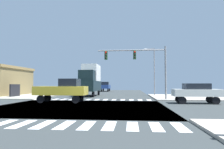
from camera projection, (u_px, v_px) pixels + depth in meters
name	position (u px, v px, depth m)	size (l,w,h in m)	color
ground	(79.00, 107.00, 16.41)	(90.00, 90.00, 0.05)	#2F3536
sidewalk_corner_ne	(197.00, 97.00, 27.16)	(12.00, 12.00, 0.14)	#A09B91
sidewalk_corner_nw	(13.00, 96.00, 29.55)	(12.00, 12.00, 0.14)	#9F9D8E
crosswalk_near	(33.00, 124.00, 9.18)	(13.50, 2.00, 0.01)	white
crosswalk_far	(93.00, 100.00, 23.70)	(13.50, 2.00, 0.01)	white
traffic_signal_mast	(138.00, 60.00, 23.22)	(7.83, 0.55, 6.12)	gray
street_lamp	(153.00, 67.00, 31.46)	(1.78, 0.32, 7.41)	gray
sedan_nearside_1	(196.00, 92.00, 19.00)	(4.30, 1.80, 1.88)	black
pickup_farside_1	(63.00, 89.00, 20.19)	(5.10, 2.00, 2.35)	black
pickup_crossing_2	(105.00, 86.00, 49.63)	(2.00, 5.10, 2.35)	black
box_truck_leading_2	(90.00, 79.00, 31.07)	(2.40, 7.20, 4.85)	black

